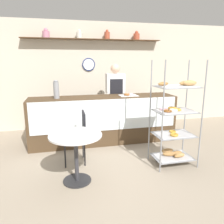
% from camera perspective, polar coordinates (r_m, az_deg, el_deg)
% --- Properties ---
extents(ground_plane, '(14.00, 14.00, 0.00)m').
position_cam_1_polar(ground_plane, '(3.79, 1.56, -14.02)').
color(ground_plane, gray).
extents(back_wall, '(10.00, 0.30, 2.70)m').
position_cam_1_polar(back_wall, '(5.83, -4.82, 9.62)').
color(back_wall, beige).
rests_on(back_wall, ground_plane).
extents(display_counter, '(3.09, 0.68, 0.99)m').
position_cam_1_polar(display_counter, '(4.72, -2.24, -1.93)').
color(display_counter, '#4C3823').
rests_on(display_counter, ground_plane).
extents(pastry_rack, '(0.70, 0.50, 1.75)m').
position_cam_1_polar(pastry_rack, '(3.77, 16.08, -2.71)').
color(pastry_rack, gray).
rests_on(pastry_rack, ground_plane).
extents(person_worker, '(0.43, 0.23, 1.67)m').
position_cam_1_polar(person_worker, '(5.19, 0.85, 4.19)').
color(person_worker, '#282833').
rests_on(person_worker, ground_plane).
extents(cafe_table, '(0.75, 0.75, 0.73)m').
position_cam_1_polar(cafe_table, '(3.18, -9.42, -8.81)').
color(cafe_table, '#262628').
rests_on(cafe_table, ground_plane).
extents(cafe_chair, '(0.39, 0.39, 0.90)m').
position_cam_1_polar(cafe_chair, '(3.77, -8.69, -5.10)').
color(cafe_chair, black).
rests_on(cafe_chair, ground_plane).
extents(coffee_carafe, '(0.11, 0.11, 0.37)m').
position_cam_1_polar(coffee_carafe, '(4.53, -14.36, 5.73)').
color(coffee_carafe, gray).
rests_on(coffee_carafe, display_counter).
extents(donut_tray_counter, '(0.39, 0.29, 0.05)m').
position_cam_1_polar(donut_tray_counter, '(4.76, 4.31, 4.53)').
color(donut_tray_counter, silver).
rests_on(donut_tray_counter, display_counter).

